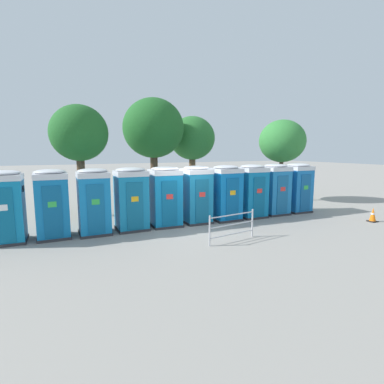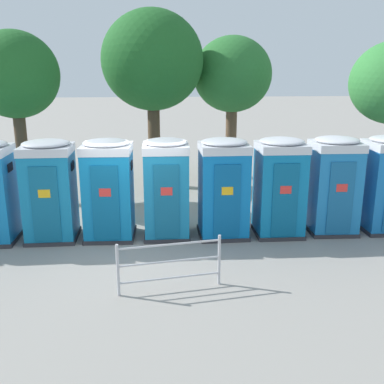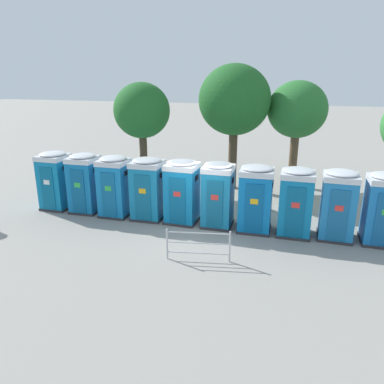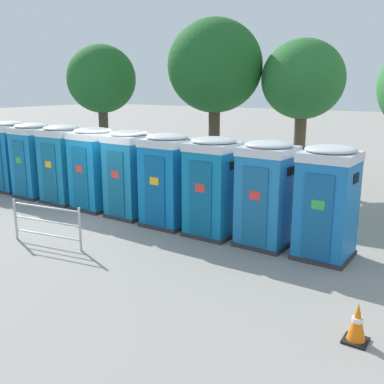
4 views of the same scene
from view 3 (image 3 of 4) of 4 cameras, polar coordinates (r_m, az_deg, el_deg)
ground_plane at (r=14.59m, az=0.65°, el=-5.51°), size 120.00×120.00×0.00m
portapotty_0 at (r=17.38m, az=-20.11°, el=1.71°), size 1.19×1.22×2.54m
portapotty_1 at (r=16.58m, az=-16.04°, el=1.37°), size 1.18×1.22×2.54m
portapotty_2 at (r=15.80m, az=-11.70°, el=0.91°), size 1.16×1.21×2.54m
portapotty_3 at (r=15.26m, az=-6.75°, el=0.55°), size 1.25×1.21×2.54m
portapotty_4 at (r=14.78m, az=-1.53°, el=0.10°), size 1.28×1.25×2.54m
portapotty_5 at (r=14.44m, az=3.98°, el=-0.37°), size 1.17×1.22×2.54m
portapotty_6 at (r=14.17m, az=9.67°, el=-0.95°), size 1.25×1.21×2.54m
portapotty_7 at (r=14.11m, az=15.53°, el=-1.44°), size 1.23×1.22×2.54m
portapotty_8 at (r=14.28m, az=21.35°, el=-1.81°), size 1.25×1.24×2.54m
portapotty_9 at (r=14.51m, az=27.04°, el=-2.25°), size 1.20×1.21×2.54m
street_tree_1 at (r=18.53m, az=-7.65°, el=12.05°), size 2.70×2.70×5.35m
street_tree_2 at (r=18.97m, az=6.50°, el=13.65°), size 3.53×3.53×6.20m
street_tree_3 at (r=19.93m, az=15.74°, el=11.86°), size 2.97×2.97×5.41m
event_barrier at (r=11.99m, az=0.95°, el=-7.95°), size 2.03×0.38×1.05m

